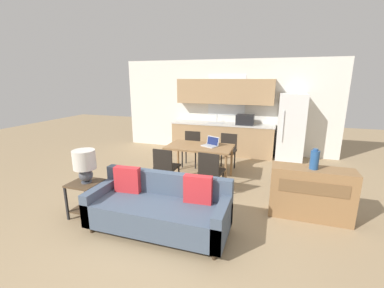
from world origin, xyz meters
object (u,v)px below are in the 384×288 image
at_px(dining_chair_far_left, 191,146).
at_px(refrigerator, 291,128).
at_px(vase, 315,160).
at_px(table_lamp, 85,163).
at_px(laptop, 211,144).
at_px(couch, 160,208).
at_px(dining_chair_near_left, 166,166).
at_px(credenza, 311,193).
at_px(dining_chair_far_right, 227,149).
at_px(side_table, 86,193).
at_px(dining_chair_near_right, 211,170).
at_px(dining_table, 200,149).

bearing_deg(dining_chair_far_left, refrigerator, 24.78).
height_order(refrigerator, vase, refrigerator).
relative_size(table_lamp, laptop, 1.32).
xyz_separation_m(couch, vase, (2.10, 1.03, 0.63)).
height_order(table_lamp, dining_chair_near_left, table_lamp).
bearing_deg(credenza, laptop, 149.46).
distance_m(dining_chair_far_right, dining_chair_far_left, 0.91).
xyz_separation_m(side_table, credenza, (3.39, 1.08, 0.03)).
bearing_deg(laptop, vase, -5.85).
bearing_deg(refrigerator, dining_chair_far_left, -151.74).
xyz_separation_m(side_table, laptop, (1.48, 2.20, 0.40)).
height_order(dining_chair_near_left, dining_chair_near_right, same).
xyz_separation_m(vase, laptop, (-1.90, 1.15, -0.18)).
distance_m(couch, vase, 2.42).
bearing_deg(vase, dining_chair_near_left, 173.91).
bearing_deg(dining_table, laptop, 18.97).
relative_size(credenza, dining_chair_far_left, 1.42).
distance_m(table_lamp, vase, 3.51).
relative_size(refrigerator, dining_chair_near_left, 2.07).
xyz_separation_m(couch, dining_chair_far_left, (-0.48, 2.88, 0.16)).
distance_m(side_table, dining_chair_near_left, 1.55).
bearing_deg(refrigerator, dining_chair_near_left, -129.76).
xyz_separation_m(dining_table, laptop, (0.23, 0.08, 0.12)).
relative_size(refrigerator, dining_chair_far_right, 2.07).
bearing_deg(couch, side_table, -179.08).
distance_m(credenza, laptop, 2.25).
bearing_deg(table_lamp, side_table, -173.28).
height_order(dining_table, credenza, credenza).
xyz_separation_m(side_table, dining_chair_near_left, (0.80, 1.33, 0.11)).
relative_size(table_lamp, dining_chair_near_left, 0.61).
height_order(dining_table, vase, vase).
bearing_deg(laptop, dining_chair_far_left, 159.62).
height_order(dining_table, laptop, laptop).
height_order(couch, credenza, couch).
bearing_deg(dining_chair_near_right, dining_table, -54.14).
bearing_deg(laptop, side_table, -98.61).
distance_m(dining_chair_far_right, laptop, 0.80).
distance_m(couch, dining_chair_far_left, 2.93).
relative_size(vase, laptop, 0.80).
xyz_separation_m(side_table, dining_chair_near_right, (1.70, 1.36, 0.11)).
distance_m(vase, dining_chair_far_right, 2.55).
bearing_deg(refrigerator, side_table, -127.18).
distance_m(couch, credenza, 2.36).
bearing_deg(vase, credenza, 74.30).
height_order(refrigerator, credenza, refrigerator).
height_order(table_lamp, dining_chair_far_left, table_lamp).
distance_m(side_table, laptop, 2.68).
height_order(side_table, table_lamp, table_lamp).
bearing_deg(dining_chair_far_right, dining_chair_near_right, -85.87).
height_order(dining_chair_far_right, dining_chair_far_left, same).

